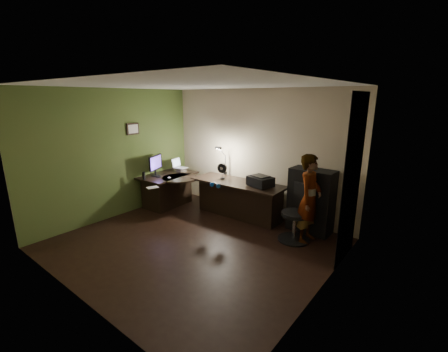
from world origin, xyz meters
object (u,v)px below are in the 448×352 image
Objects in this scene: person at (309,199)px; desk_left at (169,190)px; monitor at (155,168)px; cabinet at (311,201)px; desk_right at (237,199)px; office_chair at (295,214)px.

desk_left is at bearing 92.56° from person.
person reaches higher than monitor.
desk_left is 2.51× the size of monitor.
cabinet reaches higher than monitor.
monitor is (-0.14, -0.24, 0.56)m from desk_left.
cabinet is 2.33× the size of monitor.
monitor is 0.33× the size of person.
cabinet is (1.53, 0.27, 0.22)m from desk_right.
desk_left is 3.17m from office_chair.
desk_right is at bearing 81.86° from person.
desk_right is 1.30× the size of person.
office_chair is at bearing 119.95° from person.
monitor reaches higher than desk_right.
desk_left is 1.75m from desk_right.
desk_right is 1.50m from office_chair.
monitor is (-1.83, -0.71, 0.55)m from desk_right.
desk_left is 0.83× the size of person.
office_chair reaches higher than desk_right.
monitor is 3.36m from office_chair.
desk_left is at bearing -165.36° from cabinet.
office_chair is 0.64× the size of person.
desk_left is 3.30m from cabinet.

